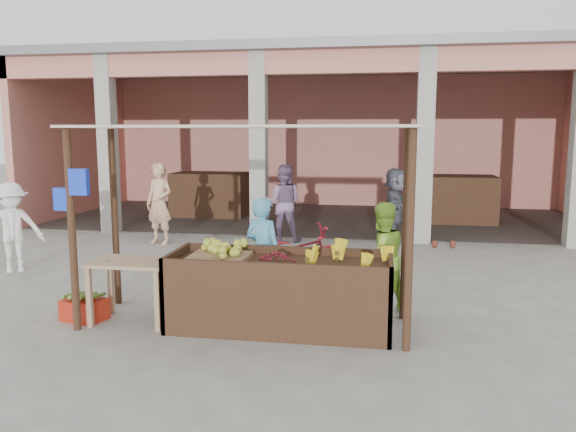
% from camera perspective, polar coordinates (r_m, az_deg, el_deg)
% --- Properties ---
extents(ground, '(60.00, 60.00, 0.00)m').
position_cam_1_polar(ground, '(6.90, -4.96, -11.03)').
color(ground, slate).
rests_on(ground, ground).
extents(market_building, '(14.40, 6.40, 4.20)m').
position_cam_1_polar(market_building, '(15.31, 3.61, 10.00)').
color(market_building, tan).
rests_on(market_building, ground).
extents(fruit_stall, '(2.60, 0.95, 0.80)m').
position_cam_1_polar(fruit_stall, '(6.68, -0.81, -8.08)').
color(fruit_stall, '#462C1C').
rests_on(fruit_stall, ground).
extents(stall_awning, '(4.09, 1.35, 2.39)m').
position_cam_1_polar(stall_awning, '(6.58, -5.18, 5.61)').
color(stall_awning, '#462C1C').
rests_on(stall_awning, ground).
extents(banana_heap, '(1.04, 0.57, 0.19)m').
position_cam_1_polar(banana_heap, '(6.48, 5.95, -4.12)').
color(banana_heap, yellow).
rests_on(banana_heap, fruit_stall).
extents(melon_tray, '(0.69, 0.60, 0.19)m').
position_cam_1_polar(melon_tray, '(6.73, -7.01, -3.72)').
color(melon_tray, '#8F6D4A').
rests_on(melon_tray, fruit_stall).
extents(berry_heap, '(0.49, 0.40, 0.16)m').
position_cam_1_polar(berry_heap, '(6.54, -1.19, -4.11)').
color(berry_heap, maroon).
rests_on(berry_heap, fruit_stall).
extents(side_table, '(0.97, 0.66, 0.77)m').
position_cam_1_polar(side_table, '(7.09, -15.56, -5.45)').
color(side_table, tan).
rests_on(side_table, ground).
extents(papaya_pile, '(0.74, 0.42, 0.21)m').
position_cam_1_polar(papaya_pile, '(7.03, -15.64, -3.53)').
color(papaya_pile, '#4C7E29').
rests_on(papaya_pile, side_table).
extents(red_crate, '(0.57, 0.47, 0.26)m').
position_cam_1_polar(red_crate, '(7.48, -19.95, -8.92)').
color(red_crate, '#B22513').
rests_on(red_crate, ground).
extents(plantain_bundle, '(0.38, 0.26, 0.08)m').
position_cam_1_polar(plantain_bundle, '(7.43, -20.02, -7.68)').
color(plantain_bundle, '#5A8932').
rests_on(plantain_bundle, red_crate).
extents(produce_sacks, '(0.82, 0.51, 0.62)m').
position_cam_1_polar(produce_sacks, '(11.63, 15.58, -1.67)').
color(produce_sacks, maroon).
rests_on(produce_sacks, ground).
extents(vendor_blue, '(0.71, 0.63, 1.57)m').
position_cam_1_polar(vendor_blue, '(7.40, -2.54, -3.36)').
color(vendor_blue, '#59B0DC').
rests_on(vendor_blue, ground).
extents(vendor_green, '(0.84, 0.73, 1.51)m').
position_cam_1_polar(vendor_green, '(7.28, 9.45, -3.92)').
color(vendor_green, '#92C638').
rests_on(vendor_green, ground).
extents(motorcycle, '(1.21, 1.90, 0.94)m').
position_cam_1_polar(motorcycle, '(8.60, 0.53, -3.80)').
color(motorcycle, '#A81B26').
rests_on(motorcycle, ground).
extents(shopper_a, '(1.14, 1.03, 1.61)m').
position_cam_1_polar(shopper_a, '(10.32, -26.24, -0.73)').
color(shopper_a, white).
rests_on(shopper_a, ground).
extents(shopper_d, '(0.83, 1.60, 1.66)m').
position_cam_1_polar(shopper_d, '(11.86, 10.85, 1.24)').
color(shopper_d, '#545461').
rests_on(shopper_d, ground).
extents(shopper_e, '(0.77, 0.67, 1.75)m').
position_cam_1_polar(shopper_e, '(11.88, -12.95, 1.40)').
color(shopper_e, '#D9A780').
rests_on(shopper_e, ground).
extents(shopper_f, '(0.89, 0.53, 1.78)m').
position_cam_1_polar(shopper_f, '(11.86, -0.47, 1.69)').
color(shopper_f, gray).
rests_on(shopper_f, ground).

